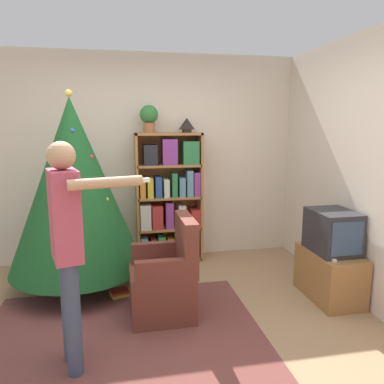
% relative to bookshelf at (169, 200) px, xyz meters
% --- Properties ---
extents(ground_plane, '(14.00, 14.00, 0.00)m').
position_rel_bookshelf_xyz_m(ground_plane, '(-0.27, -1.75, -0.79)').
color(ground_plane, '#9E7A56').
extents(wall_back, '(8.00, 0.10, 2.60)m').
position_rel_bookshelf_xyz_m(wall_back, '(-0.27, 0.23, 0.51)').
color(wall_back, beige).
rests_on(wall_back, ground_plane).
extents(area_rug, '(2.32, 1.84, 0.01)m').
position_rel_bookshelf_xyz_m(area_rug, '(-0.62, -1.70, -0.78)').
color(area_rug, brown).
rests_on(area_rug, ground_plane).
extents(bookshelf, '(0.82, 0.30, 1.63)m').
position_rel_bookshelf_xyz_m(bookshelf, '(0.00, 0.00, 0.00)').
color(bookshelf, '#A8703D').
rests_on(bookshelf, ground_plane).
extents(tv_stand, '(0.42, 0.71, 0.49)m').
position_rel_bookshelf_xyz_m(tv_stand, '(1.43, -1.37, -0.54)').
color(tv_stand, '#996638').
rests_on(tv_stand, ground_plane).
extents(television, '(0.39, 0.50, 0.41)m').
position_rel_bookshelf_xyz_m(television, '(1.43, -1.37, -0.09)').
color(television, '#28282D').
rests_on(television, tv_stand).
extents(game_remote, '(0.04, 0.12, 0.02)m').
position_rel_bookshelf_xyz_m(game_remote, '(1.31, -1.59, -0.29)').
color(game_remote, white).
rests_on(game_remote, tv_stand).
extents(christmas_tree, '(1.39, 1.39, 2.08)m').
position_rel_bookshelf_xyz_m(christmas_tree, '(-1.07, -0.61, 0.32)').
color(christmas_tree, '#4C3323').
rests_on(christmas_tree, ground_plane).
extents(armchair, '(0.57, 0.56, 0.92)m').
position_rel_bookshelf_xyz_m(armchair, '(-0.22, -1.39, -0.47)').
color(armchair, brown).
rests_on(armchair, ground_plane).
extents(standing_person, '(0.70, 0.46, 1.63)m').
position_rel_bookshelf_xyz_m(standing_person, '(-0.97, -2.01, 0.18)').
color(standing_person, '#38425B').
rests_on(standing_person, ground_plane).
extents(potted_plant, '(0.22, 0.22, 0.33)m').
position_rel_bookshelf_xyz_m(potted_plant, '(-0.23, 0.01, 1.03)').
color(potted_plant, '#935B38').
rests_on(potted_plant, bookshelf).
extents(table_lamp, '(0.20, 0.20, 0.18)m').
position_rel_bookshelf_xyz_m(table_lamp, '(0.23, 0.01, 0.94)').
color(table_lamp, '#473828').
rests_on(table_lamp, bookshelf).
extents(book_pile_near_tree, '(0.25, 0.20, 0.06)m').
position_rel_bookshelf_xyz_m(book_pile_near_tree, '(-0.63, -0.92, -0.76)').
color(book_pile_near_tree, gold).
rests_on(book_pile_near_tree, ground_plane).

